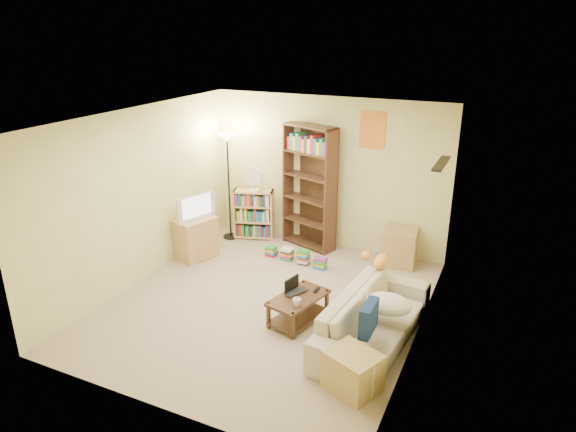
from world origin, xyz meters
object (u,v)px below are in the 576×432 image
(coffee_table, at_px, (298,306))
(tv_stand, at_px, (196,238))
(tabby_cat, at_px, (378,260))
(mug, at_px, (297,302))
(sofa, at_px, (374,319))
(laptop, at_px, (299,293))
(tall_bookshelf, at_px, (309,184))
(side_table, at_px, (400,247))
(end_cabinet, at_px, (353,371))
(desk_fan, at_px, (254,178))
(floor_lamp, at_px, (228,156))
(short_bookshelf, at_px, (254,214))
(television, at_px, (194,206))

(coffee_table, distance_m, tv_stand, 2.53)
(tabby_cat, relative_size, mug, 3.76)
(sofa, relative_size, tv_stand, 3.15)
(laptop, xyz_separation_m, tall_bookshelf, (-0.79, 2.21, 0.72))
(sofa, xyz_separation_m, mug, (-0.90, -0.20, 0.11))
(side_table, bearing_deg, coffee_table, -108.83)
(tabby_cat, height_order, end_cabinet, tabby_cat)
(sofa, bearing_deg, desk_fan, 57.19)
(tabby_cat, xyz_separation_m, desk_fan, (-2.55, 1.35, 0.43))
(mug, bearing_deg, floor_lamp, 135.48)
(tv_stand, distance_m, desk_fan, 1.41)
(coffee_table, bearing_deg, short_bookshelf, 143.63)
(laptop, xyz_separation_m, side_table, (0.77, 2.15, -0.08))
(television, distance_m, desk_fan, 1.20)
(tv_stand, relative_size, side_table, 1.15)
(short_bookshelf, height_order, floor_lamp, floor_lamp)
(tall_bookshelf, height_order, desk_fan, tall_bookshelf)
(tabby_cat, bearing_deg, side_table, 91.12)
(laptop, height_order, short_bookshelf, short_bookshelf)
(tv_stand, xyz_separation_m, floor_lamp, (0.08, 0.94, 1.14))
(short_bookshelf, distance_m, desk_fan, 0.67)
(short_bookshelf, distance_m, side_table, 2.57)
(tv_stand, height_order, television, television)
(laptop, bearing_deg, mug, -137.97)
(tabby_cat, distance_m, side_table, 1.47)
(desk_fan, distance_m, floor_lamp, 0.58)
(sofa, xyz_separation_m, tv_stand, (-3.25, 1.09, 0.04))
(coffee_table, xyz_separation_m, floor_lamp, (-2.20, 2.02, 1.26))
(desk_fan, height_order, end_cabinet, desk_fan)
(tabby_cat, height_order, short_bookshelf, short_bookshelf)
(television, distance_m, floor_lamp, 1.12)
(coffee_table, distance_m, tall_bookshelf, 2.56)
(sofa, relative_size, mug, 16.80)
(mug, bearing_deg, tabby_cat, 54.63)
(coffee_table, bearing_deg, floor_lamp, 151.35)
(sofa, bearing_deg, mug, 108.00)
(floor_lamp, bearing_deg, side_table, 3.68)
(tabby_cat, relative_size, short_bookshelf, 0.54)
(tabby_cat, distance_m, floor_lamp, 3.32)
(coffee_table, relative_size, tv_stand, 1.34)
(laptop, relative_size, mug, 2.97)
(television, distance_m, end_cabinet, 3.93)
(sofa, height_order, side_table, sofa)
(mug, relative_size, desk_fan, 0.29)
(tall_bookshelf, height_order, floor_lamp, tall_bookshelf)
(coffee_table, distance_m, mug, 0.29)
(mug, height_order, desk_fan, desk_fan)
(tv_stand, height_order, tall_bookshelf, tall_bookshelf)
(tabby_cat, distance_m, tv_stand, 3.09)
(tall_bookshelf, height_order, side_table, tall_bookshelf)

